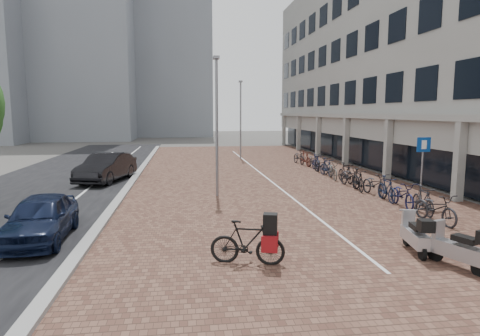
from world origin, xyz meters
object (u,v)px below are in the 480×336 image
Objects in this scene: hero_bike at (247,242)px; scooter_back at (415,234)px; scooter_front at (458,247)px; car_dark at (106,167)px; car_navy at (41,218)px; parking_sign at (423,159)px.

hero_bike reaches higher than scooter_back.
scooter_back is at bearing -71.39° from hero_bike.
scooter_front is at bearing -85.28° from hero_bike.
scooter_front is at bearing -38.56° from car_dark.
car_dark is 17.52m from scooter_front.
scooter_front is at bearing -21.85° from car_navy.
car_dark is 15.46m from parking_sign.
car_dark is 16.35m from scooter_back.
parking_sign is (13.34, -7.74, 1.09)m from car_dark.
car_navy reaches higher than hero_bike.
parking_sign is (2.87, 6.31, 1.31)m from scooter_front.
car_dark is 2.93× the size of scooter_front.
car_dark is at bearing 87.48° from car_navy.
scooter_back is 0.57× the size of parking_sign.
scooter_front is (4.86, -0.97, -0.03)m from hero_bike.
car_navy is at bearing 176.61° from scooter_back.
car_navy is 10.38m from scooter_back.
car_dark is 1.71× the size of parking_sign.
car_navy is 1.44× the size of parking_sign.
scooter_front is 0.58× the size of parking_sign.
car_navy is 2.46× the size of scooter_front.
scooter_front reaches higher than scooter_back.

